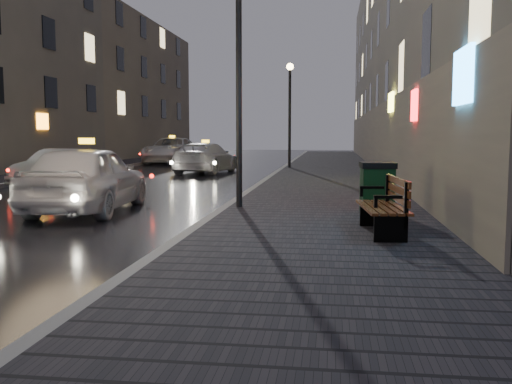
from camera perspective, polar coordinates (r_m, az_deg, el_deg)
ground at (r=8.46m, az=-21.10°, el=-7.34°), size 120.00×120.00×0.00m
sidewalk at (r=28.27m, az=7.36°, el=2.14°), size 4.60×58.00×0.15m
curb at (r=28.38m, az=2.50°, el=2.20°), size 0.20×58.00×0.15m
sidewalk_far at (r=31.00m, az=-16.65°, el=2.27°), size 2.40×58.00×0.15m
curb_far at (r=30.49m, az=-14.42°, el=2.27°), size 0.20×58.00×0.15m
building_near at (r=32.69m, az=13.33°, el=13.82°), size 1.80×50.00×13.00m
building_far_c at (r=49.55m, az=-13.33°, el=9.88°), size 6.00×22.00×11.00m
lamp_near at (r=13.49m, az=-1.72°, el=12.72°), size 0.36×0.36×5.28m
lamp_far at (r=29.34m, az=3.40°, el=8.99°), size 0.36×0.36×5.28m
bench at (r=10.09m, az=12.93°, el=-1.31°), size 0.83×1.97×0.98m
trash_bin at (r=12.62m, az=12.02°, el=0.45°), size 0.77×0.77×1.11m
taxi_near at (r=14.22m, az=-16.48°, el=1.34°), size 2.29×4.93×1.63m
car_left_mid at (r=21.59m, az=-19.06°, el=2.32°), size 1.93×4.21×1.34m
taxi_mid at (r=27.46m, az=-5.06°, el=3.42°), size 2.60×5.20×1.45m
taxi_far at (r=36.54m, az=-8.37°, el=4.13°), size 2.73×5.91×1.64m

